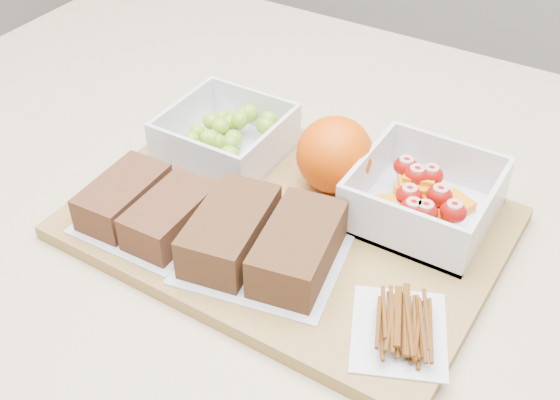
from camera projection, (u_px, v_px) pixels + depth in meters
The scene contains 7 objects.
cutting_board at pixel (288, 223), 0.73m from camera, with size 0.42×0.30×0.02m, color #9E7A41.
grape_container at pixel (228, 137), 0.79m from camera, with size 0.13×0.13×0.05m.
fruit_container at pixel (423, 199), 0.71m from camera, with size 0.13×0.13×0.06m.
orange at pixel (335, 155), 0.74m from camera, with size 0.08×0.08×0.08m, color #E34E05.
sandwich_bag_left at pixel (147, 207), 0.70m from camera, with size 0.13×0.12×0.04m.
sandwich_bag_center at pixel (264, 240), 0.66m from camera, with size 0.17×0.16×0.05m.
pretzel_bag at pixel (400, 324), 0.60m from camera, with size 0.11×0.12×0.02m.
Camera 1 is at (0.28, -0.50, 1.39)m, focal length 45.00 mm.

